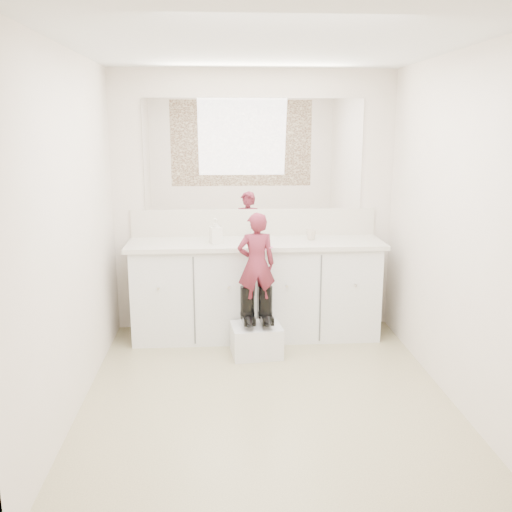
{
  "coord_description": "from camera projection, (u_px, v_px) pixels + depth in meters",
  "views": [
    {
      "loc": [
        -0.32,
        -3.77,
        1.9
      ],
      "look_at": [
        -0.02,
        0.92,
        0.82
      ],
      "focal_mm": 40.0,
      "sensor_mm": 36.0,
      "label": 1
    }
  ],
  "objects": [
    {
      "name": "boot_right",
      "position": [
        265.0,
        306.0,
        4.75
      ],
      "size": [
        0.15,
        0.24,
        0.34
      ],
      "primitive_type": null,
      "rotation": [
        0.0,
        0.0,
        0.1
      ],
      "color": "black",
      "rests_on": "step_stool"
    },
    {
      "name": "wall_right",
      "position": [
        455.0,
        230.0,
        3.93
      ],
      "size": [
        0.0,
        3.0,
        3.0
      ],
      "primitive_type": "plane",
      "rotation": [
        1.57,
        0.0,
        -1.57
      ],
      "color": "beige",
      "rests_on": "floor"
    },
    {
      "name": "wall_left",
      "position": [
        72.0,
        234.0,
        3.77
      ],
      "size": [
        0.0,
        3.0,
        3.0
      ],
      "primitive_type": "plane",
      "rotation": [
        1.57,
        0.0,
        1.57
      ],
      "color": "beige",
      "rests_on": "floor"
    },
    {
      "name": "boot_left",
      "position": [
        247.0,
        306.0,
        4.74
      ],
      "size": [
        0.15,
        0.24,
        0.34
      ],
      "primitive_type": null,
      "rotation": [
        0.0,
        0.0,
        0.1
      ],
      "color": "black",
      "rests_on": "step_stool"
    },
    {
      "name": "soap_bottle",
      "position": [
        216.0,
        231.0,
        5.0
      ],
      "size": [
        0.12,
        0.12,
        0.22
      ],
      "primitive_type": "imported",
      "rotation": [
        0.0,
        0.0,
        0.3
      ],
      "color": "silver",
      "rests_on": "countertop"
    },
    {
      "name": "countertop",
      "position": [
        256.0,
        244.0,
        5.1
      ],
      "size": [
        2.28,
        0.58,
        0.04
      ],
      "primitive_type": "cube",
      "color": "beige",
      "rests_on": "vanity_cabinet"
    },
    {
      "name": "wall_front",
      "position": [
        297.0,
        297.0,
        2.39
      ],
      "size": [
        2.6,
        0.0,
        2.6
      ],
      "primitive_type": "plane",
      "rotation": [
        -1.57,
        0.0,
        0.0
      ],
      "color": "beige",
      "rests_on": "floor"
    },
    {
      "name": "mirror",
      "position": [
        254.0,
        155.0,
        5.2
      ],
      "size": [
        2.0,
        0.02,
        1.0
      ],
      "primitive_type": "cube",
      "color": "white",
      "rests_on": "wall_back"
    },
    {
      "name": "cup",
      "position": [
        311.0,
        235.0,
        5.16
      ],
      "size": [
        0.11,
        0.11,
        0.09
      ],
      "primitive_type": "imported",
      "rotation": [
        0.0,
        0.0,
        -0.12
      ],
      "color": "beige",
      "rests_on": "countertop"
    },
    {
      "name": "vanity_cabinet",
      "position": [
        256.0,
        291.0,
        5.21
      ],
      "size": [
        2.2,
        0.55,
        0.85
      ],
      "primitive_type": "cube",
      "color": "silver",
      "rests_on": "floor"
    },
    {
      "name": "dot_panel",
      "position": [
        298.0,
        190.0,
        2.3
      ],
      "size": [
        2.0,
        0.01,
        1.2
      ],
      "primitive_type": "cube",
      "color": "#472819",
      "rests_on": "wall_front"
    },
    {
      "name": "backsplash",
      "position": [
        254.0,
        222.0,
        5.33
      ],
      "size": [
        2.28,
        0.03,
        0.25
      ],
      "primitive_type": "cube",
      "color": "beige",
      "rests_on": "countertop"
    },
    {
      "name": "ceiling",
      "position": [
        268.0,
        44.0,
        3.58
      ],
      "size": [
        3.0,
        3.0,
        0.0
      ],
      "primitive_type": "plane",
      "rotation": [
        3.14,
        0.0,
        0.0
      ],
      "color": "white",
      "rests_on": "wall_back"
    },
    {
      "name": "toothbrush",
      "position": [
        265.0,
        250.0,
        4.65
      ],
      "size": [
        0.14,
        0.03,
        0.06
      ],
      "primitive_type": "cylinder",
      "rotation": [
        0.0,
        1.22,
        0.1
      ],
      "color": "pink",
      "rests_on": "toddler"
    },
    {
      "name": "toddler",
      "position": [
        256.0,
        264.0,
        4.67
      ],
      "size": [
        0.33,
        0.24,
        0.86
      ],
      "primitive_type": "imported",
      "rotation": [
        0.0,
        0.0,
        3.24
      ],
      "color": "#A8334F",
      "rests_on": "step_stool"
    },
    {
      "name": "faucet",
      "position": [
        255.0,
        232.0,
        5.24
      ],
      "size": [
        0.08,
        0.08,
        0.1
      ],
      "primitive_type": "cylinder",
      "color": "silver",
      "rests_on": "countertop"
    },
    {
      "name": "floor",
      "position": [
        266.0,
        395.0,
        4.12
      ],
      "size": [
        3.0,
        3.0,
        0.0
      ],
      "primitive_type": "plane",
      "color": "#827755",
      "rests_on": "ground"
    },
    {
      "name": "wall_back",
      "position": [
        254.0,
        203.0,
        5.31
      ],
      "size": [
        2.6,
        0.0,
        2.6
      ],
      "primitive_type": "plane",
      "rotation": [
        1.57,
        0.0,
        0.0
      ],
      "color": "beige",
      "rests_on": "floor"
    },
    {
      "name": "step_stool",
      "position": [
        256.0,
        340.0,
        4.82
      ],
      "size": [
        0.44,
        0.38,
        0.26
      ],
      "primitive_type": "cube",
      "rotation": [
        0.0,
        0.0,
        0.1
      ],
      "color": "silver",
      "rests_on": "floor"
    }
  ]
}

